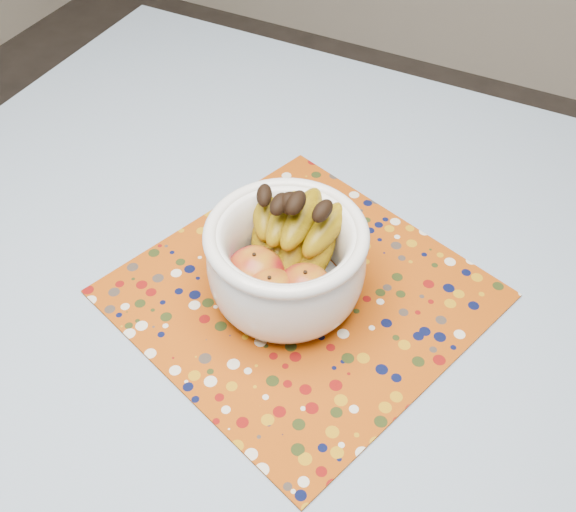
% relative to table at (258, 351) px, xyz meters
% --- Properties ---
extents(table, '(1.20, 1.20, 0.75)m').
position_rel_table_xyz_m(table, '(0.00, 0.00, 0.00)').
color(table, brown).
rests_on(table, ground).
extents(tablecloth, '(1.32, 1.32, 0.01)m').
position_rel_table_xyz_m(tablecloth, '(0.00, 0.00, 0.08)').
color(tablecloth, '#668AAA').
rests_on(tablecloth, table).
extents(placemat, '(0.55, 0.55, 0.00)m').
position_rel_table_xyz_m(placemat, '(0.04, 0.06, 0.09)').
color(placemat, '#9A3E08').
rests_on(placemat, tablecloth).
extents(fruit_bowl, '(0.22, 0.21, 0.17)m').
position_rel_table_xyz_m(fruit_bowl, '(0.02, 0.05, 0.16)').
color(fruit_bowl, white).
rests_on(fruit_bowl, placemat).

